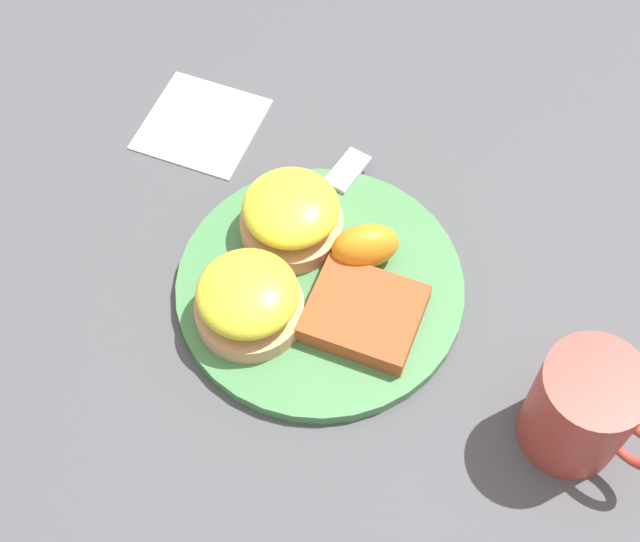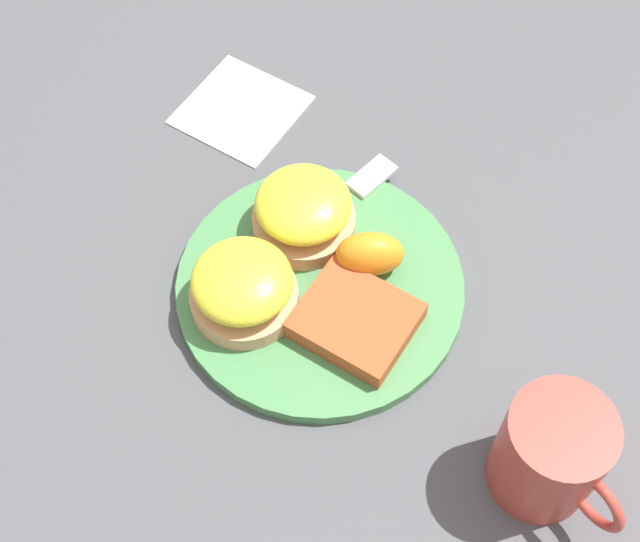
% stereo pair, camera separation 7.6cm
% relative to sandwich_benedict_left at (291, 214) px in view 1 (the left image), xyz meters
% --- Properties ---
extents(ground_plane, '(1.10, 1.10, 0.00)m').
position_rel_sandwich_benedict_left_xyz_m(ground_plane, '(0.06, -0.02, -0.04)').
color(ground_plane, '#4C4C51').
extents(plate, '(0.25, 0.25, 0.01)m').
position_rel_sandwich_benedict_left_xyz_m(plate, '(0.06, -0.02, -0.03)').
color(plate, '#47844C').
rests_on(plate, ground_plane).
extents(sandwich_benedict_left, '(0.09, 0.09, 0.06)m').
position_rel_sandwich_benedict_left_xyz_m(sandwich_benedict_left, '(0.00, 0.00, 0.00)').
color(sandwich_benedict_left, tan).
rests_on(sandwich_benedict_left, plate).
extents(sandwich_benedict_right, '(0.09, 0.09, 0.06)m').
position_rel_sandwich_benedict_left_xyz_m(sandwich_benedict_right, '(0.04, -0.09, 0.00)').
color(sandwich_benedict_right, tan).
rests_on(sandwich_benedict_right, plate).
extents(hashbrown_patty, '(0.12, 0.11, 0.02)m').
position_rel_sandwich_benedict_left_xyz_m(hashbrown_patty, '(0.11, -0.02, -0.02)').
color(hashbrown_patty, '#B84D27').
rests_on(hashbrown_patty, plate).
extents(orange_wedge, '(0.06, 0.07, 0.04)m').
position_rel_sandwich_benedict_left_xyz_m(orange_wedge, '(0.07, 0.02, -0.00)').
color(orange_wedge, orange).
rests_on(orange_wedge, plate).
extents(fork, '(0.06, 0.24, 0.00)m').
position_rel_sandwich_benedict_left_xyz_m(fork, '(0.00, 0.01, -0.02)').
color(fork, silver).
rests_on(fork, plate).
extents(cup, '(0.11, 0.08, 0.10)m').
position_rel_sandwich_benedict_left_xyz_m(cup, '(0.29, 0.02, 0.01)').
color(cup, '#B23D33').
rests_on(cup, ground_plane).
extents(napkin, '(0.14, 0.14, 0.00)m').
position_rel_sandwich_benedict_left_xyz_m(napkin, '(-0.16, 0.04, -0.04)').
color(napkin, white).
rests_on(napkin, ground_plane).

